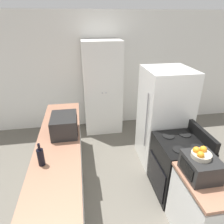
% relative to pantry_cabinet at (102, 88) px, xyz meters
% --- Properties ---
extents(wall_back, '(7.00, 0.06, 2.60)m').
position_rel_pantry_cabinet_xyz_m(wall_back, '(-0.00, 0.33, 0.28)').
color(wall_back, white).
rests_on(wall_back, ground_plane).
extents(counter_left, '(0.60, 2.72, 0.89)m').
position_rel_pantry_cabinet_xyz_m(counter_left, '(-0.84, -1.79, -0.59)').
color(counter_left, silver).
rests_on(counter_left, ground_plane).
extents(counter_right, '(0.60, 0.71, 0.89)m').
position_rel_pantry_cabinet_xyz_m(counter_right, '(0.84, -2.80, -0.59)').
color(counter_right, silver).
rests_on(counter_right, ground_plane).
extents(pantry_cabinet, '(0.82, 0.58, 2.04)m').
position_rel_pantry_cabinet_xyz_m(pantry_cabinet, '(0.00, 0.00, 0.00)').
color(pantry_cabinet, white).
rests_on(pantry_cabinet, ground_plane).
extents(stove, '(0.66, 0.70, 1.05)m').
position_rel_pantry_cabinet_xyz_m(stove, '(0.86, -2.07, -0.57)').
color(stove, black).
rests_on(stove, ground_plane).
extents(refrigerator, '(0.77, 0.76, 1.73)m').
position_rel_pantry_cabinet_xyz_m(refrigerator, '(0.91, -1.30, -0.16)').
color(refrigerator, white).
rests_on(refrigerator, ground_plane).
extents(microwave, '(0.37, 0.48, 0.28)m').
position_rel_pantry_cabinet_xyz_m(microwave, '(-0.75, -1.57, 0.01)').
color(microwave, black).
rests_on(microwave, counter_left).
extents(wine_bottle, '(0.08, 0.08, 0.29)m').
position_rel_pantry_cabinet_xyz_m(wine_bottle, '(-0.99, -2.24, -0.02)').
color(wine_bottle, black).
rests_on(wine_bottle, counter_left).
extents(toaster_oven, '(0.33, 0.38, 0.24)m').
position_rel_pantry_cabinet_xyz_m(toaster_oven, '(0.73, -2.70, -0.02)').
color(toaster_oven, black).
rests_on(toaster_oven, counter_right).
extents(fruit_bowl, '(0.21, 0.21, 0.10)m').
position_rel_pantry_cabinet_xyz_m(fruit_bowl, '(0.71, -2.68, 0.14)').
color(fruit_bowl, '#B2A893').
rests_on(fruit_bowl, toaster_oven).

